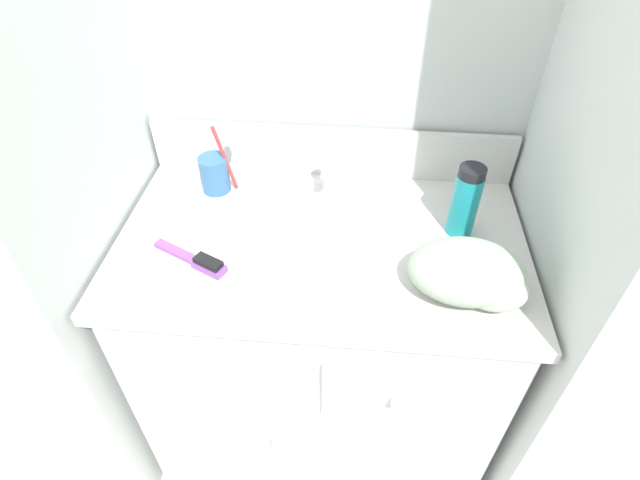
% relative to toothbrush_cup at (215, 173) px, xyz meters
% --- Properties ---
extents(ground_plane, '(6.00, 6.00, 0.00)m').
position_rel_toothbrush_cup_xyz_m(ground_plane, '(0.28, -0.16, -0.87)').
color(ground_plane, beige).
extents(wall_back, '(1.10, 0.08, 2.20)m').
position_rel_toothbrush_cup_xyz_m(wall_back, '(0.28, 0.16, 0.23)').
color(wall_back, silver).
rests_on(wall_back, ground_plane).
extents(wall_left, '(0.08, 0.62, 2.20)m').
position_rel_toothbrush_cup_xyz_m(wall_left, '(-0.23, -0.16, 0.23)').
color(wall_left, silver).
rests_on(wall_left, ground_plane).
extents(wall_right, '(0.08, 0.62, 2.20)m').
position_rel_toothbrush_cup_xyz_m(wall_right, '(0.79, -0.16, 0.23)').
color(wall_right, silver).
rests_on(wall_right, ground_plane).
extents(vanity, '(0.92, 0.56, 0.82)m').
position_rel_toothbrush_cup_xyz_m(vanity, '(0.28, -0.17, -0.44)').
color(vanity, white).
rests_on(vanity, ground_plane).
extents(backsplash, '(0.92, 0.02, 0.13)m').
position_rel_toothbrush_cup_xyz_m(backsplash, '(0.28, 0.10, 0.02)').
color(backsplash, silver).
rests_on(backsplash, vanity).
extents(sink_faucet, '(0.09, 0.09, 0.14)m').
position_rel_toothbrush_cup_xyz_m(sink_faucet, '(0.28, -0.01, -0.00)').
color(sink_faucet, silver).
rests_on(sink_faucet, vanity).
extents(toothbrush_cup, '(0.09, 0.07, 0.19)m').
position_rel_toothbrush_cup_xyz_m(toothbrush_cup, '(0.00, 0.00, 0.00)').
color(toothbrush_cup, teal).
rests_on(toothbrush_cup, vanity).
extents(shaving_cream_can, '(0.06, 0.06, 0.17)m').
position_rel_toothbrush_cup_xyz_m(shaving_cream_can, '(0.59, -0.11, 0.04)').
color(shaving_cream_can, teal).
rests_on(shaving_cream_can, vanity).
extents(hairbrush, '(0.18, 0.11, 0.03)m').
position_rel_toothbrush_cup_xyz_m(hairbrush, '(0.03, -0.27, -0.04)').
color(hairbrush, purple).
rests_on(hairbrush, vanity).
extents(hand_towel, '(0.24, 0.17, 0.10)m').
position_rel_toothbrush_cup_xyz_m(hand_towel, '(0.59, -0.29, -0.00)').
color(hand_towel, '#A8BCA3').
rests_on(hand_towel, vanity).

